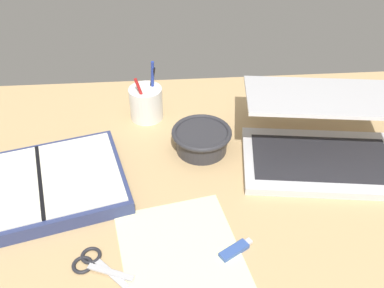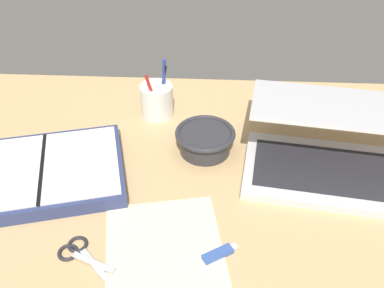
{
  "view_description": "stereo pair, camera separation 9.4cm",
  "coord_description": "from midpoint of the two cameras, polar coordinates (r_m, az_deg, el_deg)",
  "views": [
    {
      "loc": [
        -4.71,
        -64.62,
        67.81
      ],
      "look_at": [
        0.89,
        9.15,
        9.0
      ],
      "focal_mm": 40.0,
      "sensor_mm": 36.0,
      "label": 1
    },
    {
      "loc": [
        4.72,
        -64.74,
        67.81
      ],
      "look_at": [
        0.89,
        9.15,
        9.0
      ],
      "focal_mm": 40.0,
      "sensor_mm": 36.0,
      "label": 2
    }
  ],
  "objects": [
    {
      "name": "paper_sheet_front",
      "position": [
        0.82,
        -0.2,
        -14.88
      ],
      "size": [
        26.77,
        31.5,
        0.16
      ],
      "primitive_type": "cube",
      "rotation": [
        0.0,
        0.0,
        0.19
      ],
      "color": "#F4EFB2",
      "rests_on": "desk_top"
    },
    {
      "name": "bowl",
      "position": [
        1.02,
        4.4,
        0.44
      ],
      "size": [
        14.35,
        14.35,
        5.73
      ],
      "color": "#2D2D33",
      "rests_on": "desk_top"
    },
    {
      "name": "desk_top",
      "position": [
        0.93,
        2.08,
        -7.48
      ],
      "size": [
        140.0,
        100.0,
        2.0
      ],
      "primitive_type": "cube",
      "color": "tan",
      "rests_on": "ground"
    },
    {
      "name": "planner",
      "position": [
        0.99,
        -16.65,
        -3.8
      ],
      "size": [
        40.35,
        34.02,
        3.63
      ],
      "rotation": [
        0.0,
        0.0,
        0.26
      ],
      "color": "navy",
      "rests_on": "desk_top"
    },
    {
      "name": "scissors",
      "position": [
        0.84,
        -11.87,
        -14.03
      ],
      "size": [
        11.57,
        9.68,
        0.8
      ],
      "rotation": [
        0.0,
        0.0,
        -0.6
      ],
      "color": "#B7B7BC",
      "rests_on": "desk_top"
    },
    {
      "name": "laptop",
      "position": [
        1.02,
        20.2,
        -0.76
      ],
      "size": [
        39.95,
        36.2,
        14.91
      ],
      "rotation": [
        0.0,
        0.0,
        -0.14
      ],
      "color": "silver",
      "rests_on": "desk_top"
    },
    {
      "name": "pen_cup",
      "position": [
        1.14,
        -2.33,
        5.8
      ],
      "size": [
        8.68,
        8.68,
        15.92
      ],
      "color": "white",
      "rests_on": "desk_top"
    },
    {
      "name": "usb_drive",
      "position": [
        0.82,
        6.98,
        -14.48
      ],
      "size": [
        6.97,
        5.13,
        1.0
      ],
      "rotation": [
        0.0,
        0.0,
        -1.02
      ],
      "color": "#33519E",
      "rests_on": "desk_top"
    }
  ]
}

